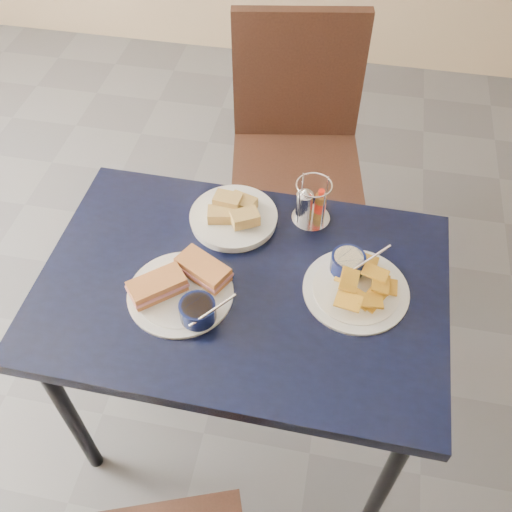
% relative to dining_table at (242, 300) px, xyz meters
% --- Properties ---
extents(ground, '(6.00, 6.00, 0.00)m').
position_rel_dining_table_xyz_m(ground, '(-0.13, -0.12, -0.67)').
color(ground, '#4B4B4F').
rests_on(ground, ground).
extents(dining_table, '(1.07, 0.72, 0.75)m').
position_rel_dining_table_xyz_m(dining_table, '(0.00, 0.00, 0.00)').
color(dining_table, black).
rests_on(dining_table, ground).
extents(chair_far, '(0.55, 0.54, 1.01)m').
position_rel_dining_table_xyz_m(chair_far, '(0.04, 0.85, -0.09)').
color(chair_far, black).
rests_on(chair_far, ground).
extents(sandwich_plate, '(0.30, 0.27, 0.12)m').
position_rel_dining_table_xyz_m(sandwich_plate, '(-0.14, -0.06, 0.10)').
color(sandwich_plate, white).
rests_on(sandwich_plate, dining_table).
extents(plantain_plate, '(0.27, 0.27, 0.12)m').
position_rel_dining_table_xyz_m(plantain_plate, '(0.29, 0.05, 0.10)').
color(plantain_plate, white).
rests_on(plantain_plate, dining_table).
extents(bread_basket, '(0.25, 0.25, 0.07)m').
position_rel_dining_table_xyz_m(bread_basket, '(-0.07, 0.21, 0.10)').
color(bread_basket, white).
rests_on(bread_basket, dining_table).
extents(condiment_caddy, '(0.11, 0.11, 0.14)m').
position_rel_dining_table_xyz_m(condiment_caddy, '(0.14, 0.27, 0.13)').
color(condiment_caddy, silver).
rests_on(condiment_caddy, dining_table).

